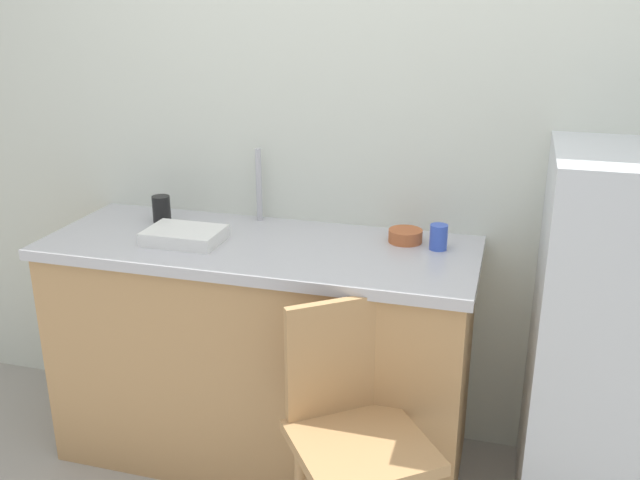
# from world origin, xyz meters

# --- Properties ---
(back_wall) EXTENTS (4.80, 0.10, 2.60)m
(back_wall) POSITION_xyz_m (0.00, 1.00, 1.30)
(back_wall) COLOR silver
(back_wall) RESTS_ON ground_plane
(cabinet_base) EXTENTS (1.58, 0.60, 0.88)m
(cabinet_base) POSITION_xyz_m (-0.26, 0.65, 0.44)
(cabinet_base) COLOR tan
(cabinet_base) RESTS_ON ground_plane
(countertop) EXTENTS (1.62, 0.64, 0.04)m
(countertop) POSITION_xyz_m (-0.26, 0.65, 0.90)
(countertop) COLOR #B7B7BC
(countertop) RESTS_ON cabinet_base
(faucet) EXTENTS (0.02, 0.02, 0.30)m
(faucet) POSITION_xyz_m (-0.35, 0.90, 1.07)
(faucet) COLOR #B7B7BC
(faucet) RESTS_ON countertop
(refrigerator) EXTENTS (0.62, 0.59, 1.34)m
(refrigerator) POSITION_xyz_m (1.06, 0.66, 0.67)
(refrigerator) COLOR silver
(refrigerator) RESTS_ON ground_plane
(chair) EXTENTS (0.56, 0.56, 0.89)m
(chair) POSITION_xyz_m (0.22, 0.19, 0.50)
(chair) COLOR tan
(chair) RESTS_ON ground_plane
(dish_tray) EXTENTS (0.28, 0.20, 0.05)m
(dish_tray) POSITION_xyz_m (-0.53, 0.58, 0.94)
(dish_tray) COLOR white
(dish_tray) RESTS_ON countertop
(terracotta_bowl) EXTENTS (0.13, 0.13, 0.05)m
(terracotta_bowl) POSITION_xyz_m (0.26, 0.80, 0.94)
(terracotta_bowl) COLOR #B25B33
(terracotta_bowl) RESTS_ON countertop
(cup_black) EXTENTS (0.07, 0.07, 0.11)m
(cup_black) POSITION_xyz_m (-0.73, 0.77, 0.97)
(cup_black) COLOR black
(cup_black) RESTS_ON countertop
(cup_blue) EXTENTS (0.06, 0.06, 0.09)m
(cup_blue) POSITION_xyz_m (0.39, 0.76, 0.96)
(cup_blue) COLOR blue
(cup_blue) RESTS_ON countertop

